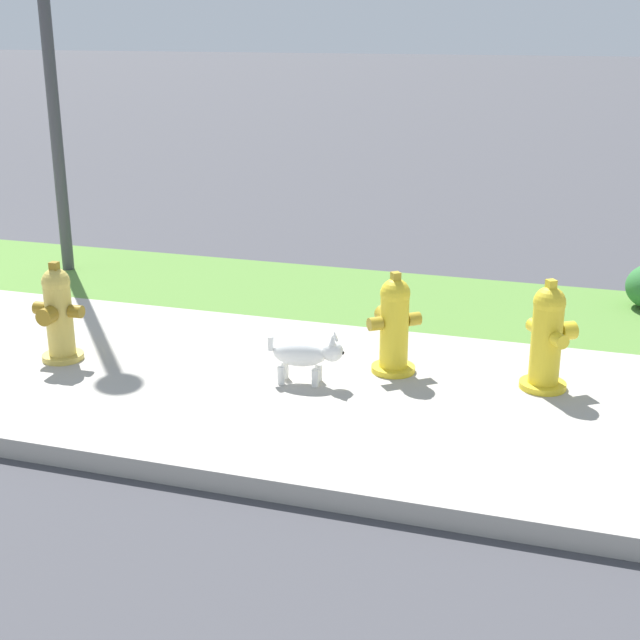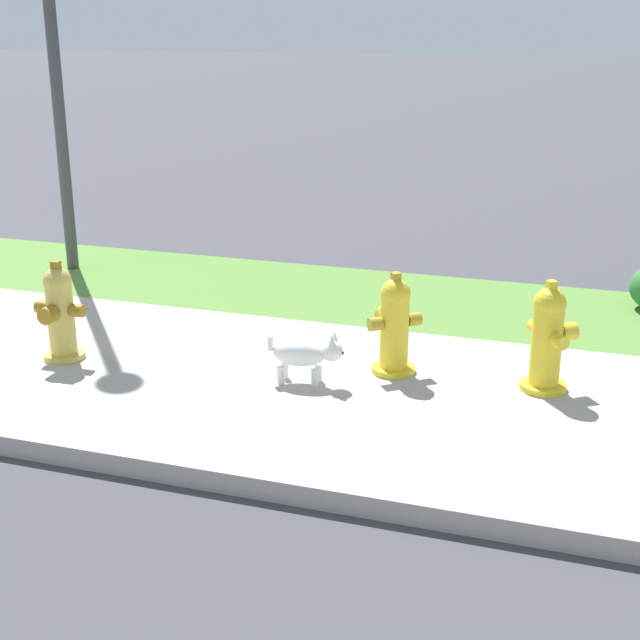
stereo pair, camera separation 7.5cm
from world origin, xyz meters
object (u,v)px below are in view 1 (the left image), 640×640
small_white_dog (306,354)px  fire_hydrant_at_driveway (547,338)px  fire_hydrant_mid_block (58,314)px  fire_hydrant_by_grass_verge (394,325)px

small_white_dog → fire_hydrant_at_driveway: bearing=8.8°
fire_hydrant_mid_block → small_white_dog: 1.78m
fire_hydrant_at_driveway → small_white_dog: size_ratio=1.45×
small_white_dog → fire_hydrant_mid_block: bearing=178.1°
fire_hydrant_at_driveway → fire_hydrant_by_grass_verge: 1.00m
fire_hydrant_mid_block → small_white_dog: bearing=-177.9°
fire_hydrant_by_grass_verge → small_white_dog: (-0.50, -0.37, -0.13)m
fire_hydrant_by_grass_verge → small_white_dog: size_ratio=1.39×
fire_hydrant_at_driveway → small_white_dog: fire_hydrant_at_driveway is taller
fire_hydrant_mid_block → small_white_dog: fire_hydrant_mid_block is taller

